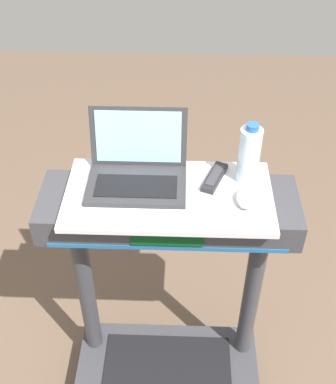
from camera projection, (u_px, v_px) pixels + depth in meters
name	position (u px, v px, depth m)	size (l,w,h in m)	color
desk_board	(169.00, 196.00, 1.70)	(0.71, 0.37, 0.02)	silver
laptop	(137.00, 169.00, 1.72)	(0.34, 0.27, 0.23)	#2D2D30
computer_mouse	(245.00, 199.00, 1.65)	(0.06, 0.10, 0.03)	#B2B2B7
water_bottle	(249.00, 155.00, 1.68)	(0.08, 0.08, 0.23)	silver
tv_remote	(215.00, 177.00, 1.74)	(0.10, 0.17, 0.02)	#232326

